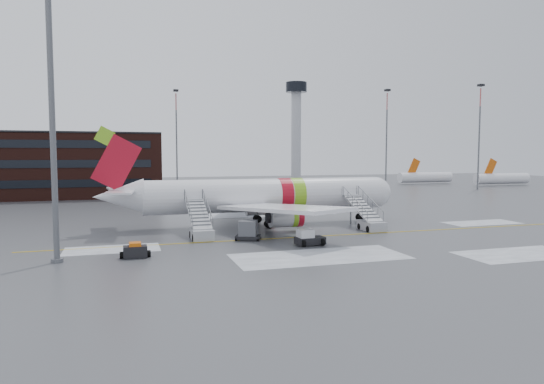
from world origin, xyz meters
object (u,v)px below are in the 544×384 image
object	(u,v)px
airstair_aft	(200,227)
pushback_tug	(308,238)
airliner	(259,196)
uld_container	(248,231)
light_mast_near	(51,77)
airstair_fwd	(368,220)
baggage_tractor	(135,251)

from	to	relation	value
airstair_aft	pushback_tug	world-z (taller)	airstair_aft
airliner	pushback_tug	xyz separation A→B (m)	(0.97, -13.10, -2.76)
uld_container	light_mast_near	bearing A→B (deg)	-162.48
airstair_fwd	pushback_tug	distance (m)	11.60
airstair_fwd	pushback_tug	xyz separation A→B (m)	(-9.55, -6.56, -0.41)
uld_container	baggage_tractor	size ratio (longest dim) A/B	1.16
light_mast_near	baggage_tractor	bearing A→B (deg)	-0.42
uld_container	airliner	bearing A→B (deg)	68.12
airstair_fwd	light_mast_near	size ratio (longest dim) A/B	0.29
airliner	baggage_tractor	world-z (taller)	airliner
baggage_tractor	light_mast_near	world-z (taller)	light_mast_near
uld_container	light_mast_near	distance (m)	21.48
airliner	airstair_fwd	world-z (taller)	airliner
airliner	uld_container	world-z (taller)	airliner
airstair_fwd	light_mast_near	xyz separation A→B (m)	(-30.38, -7.46, 12.83)
pushback_tug	baggage_tractor	bearing A→B (deg)	-176.42
airstair_fwd	pushback_tug	size ratio (longest dim) A/B	2.90
airstair_fwd	airstair_aft	xyz separation A→B (m)	(-18.31, 0.00, 0.00)
light_mast_near	airstair_aft	bearing A→B (deg)	31.75
airstair_aft	light_mast_near	bearing A→B (deg)	-148.25
airliner	airstair_fwd	xyz separation A→B (m)	(10.53, -6.54, -2.35)
airstair_fwd	airstair_aft	bearing A→B (deg)	180.00
airliner	light_mast_near	size ratio (longest dim) A/B	1.30
light_mast_near	uld_container	bearing A→B (deg)	17.52
airliner	pushback_tug	bearing A→B (deg)	-85.74
pushback_tug	baggage_tractor	size ratio (longest dim) A/B	1.12
airliner	uld_container	distance (m)	9.88
airstair_fwd	uld_container	world-z (taller)	airstair_fwd
airstair_fwd	uld_container	bearing A→B (deg)	-170.65
airliner	airstair_fwd	size ratio (longest dim) A/B	4.55
uld_container	baggage_tractor	xyz separation A→B (m)	(-10.57, -5.19, -0.35)
uld_container	baggage_tractor	world-z (taller)	uld_container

